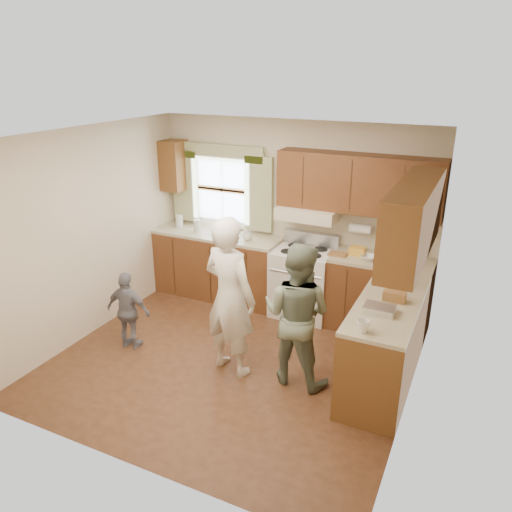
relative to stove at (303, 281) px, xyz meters
The scene contains 6 objects.
room 1.66m from the stove, 101.81° to the right, with size 3.80×3.80×3.80m.
kitchen_fixtures 0.60m from the stove, 48.90° to the right, with size 3.80×2.25×2.15m.
stove is the anchor object (origin of this frame).
woman_left 1.65m from the stove, 98.85° to the right, with size 0.64×0.42×1.75m, color silver.
woman_right 1.54m from the stove, 72.53° to the right, with size 0.74×0.58×1.53m, color #1F3622.
child 2.27m from the stove, 132.36° to the right, with size 0.55×0.23×0.95m, color slate.
Camera 1 is at (2.31, -4.26, 3.14)m, focal length 35.00 mm.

